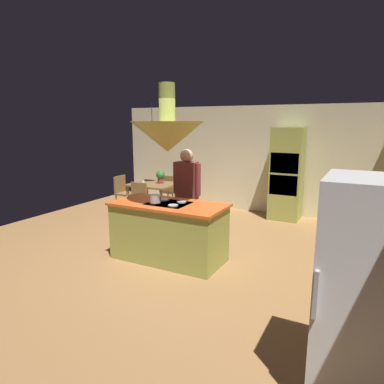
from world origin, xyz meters
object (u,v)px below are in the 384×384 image
at_px(chair_at_corner, 123,191).
at_px(canister_flour, 375,217).
at_px(potted_plant_on_table, 160,176).
at_px(cooking_pot_on_cooktop, 155,199).
at_px(canister_sugar, 375,212).
at_px(oven_tower, 287,174).
at_px(cup_on_table, 143,183).
at_px(person_at_island, 187,191).
at_px(refrigerator, 368,294).
at_px(kitchen_island, 169,231).
at_px(microwave_on_counter, 375,195).
at_px(chair_facing_island, 137,200).
at_px(dining_table, 154,188).
at_px(chair_by_back_wall, 168,189).

bearing_deg(chair_at_corner, canister_flour, -108.38).
bearing_deg(potted_plant_on_table, cooking_pot_on_cooktop, -58.90).
bearing_deg(canister_sugar, oven_tower, 122.15).
xyz_separation_m(cup_on_table, canister_sugar, (4.68, -1.40, 0.22)).
xyz_separation_m(person_at_island, chair_at_corner, (-2.54, 1.39, -0.48)).
relative_size(oven_tower, chair_at_corner, 2.36).
height_order(refrigerator, person_at_island, refrigerator).
distance_m(kitchen_island, microwave_on_counter, 3.23).
distance_m(cup_on_table, cooking_pot_on_cooktop, 2.62).
relative_size(kitchen_island, chair_at_corner, 2.06).
distance_m(chair_facing_island, microwave_on_counter, 4.57).
bearing_deg(chair_facing_island, cup_on_table, 107.02).
distance_m(dining_table, canister_sugar, 4.84).
relative_size(cup_on_table, canister_sugar, 0.44).
height_order(refrigerator, chair_by_back_wall, refrigerator).
bearing_deg(dining_table, oven_tower, 22.20).
distance_m(oven_tower, dining_table, 3.05).
distance_m(chair_by_back_wall, canister_flour, 5.19).
height_order(chair_by_back_wall, cooking_pot_on_cooktop, cooking_pot_on_cooktop).
bearing_deg(cooking_pot_on_cooktop, kitchen_island, 39.09).
bearing_deg(canister_flour, canister_sugar, 90.00).
height_order(oven_tower, chair_at_corner, oven_tower).
relative_size(kitchen_island, cup_on_table, 19.94).
xyz_separation_m(dining_table, person_at_island, (1.64, -1.39, 0.33)).
height_order(potted_plant_on_table, canister_sugar, canister_sugar).
xyz_separation_m(kitchen_island, microwave_on_counter, (2.84, 1.41, 0.60)).
distance_m(chair_facing_island, cooking_pot_on_cooktop, 2.25).
bearing_deg(oven_tower, canister_flour, -59.46).
bearing_deg(chair_facing_island, kitchen_island, -40.19).
height_order(kitchen_island, dining_table, kitchen_island).
relative_size(chair_by_back_wall, chair_at_corner, 1.00).
bearing_deg(oven_tower, chair_facing_island, -147.17).
xyz_separation_m(kitchen_island, cup_on_table, (-1.84, 1.88, 0.34)).
xyz_separation_m(refrigerator, cup_on_table, (-4.64, 3.58, -0.08)).
relative_size(canister_flour, cooking_pot_on_cooktop, 0.87).
distance_m(cup_on_table, canister_flour, 4.94).
bearing_deg(refrigerator, person_at_island, 139.89).
distance_m(canister_sugar, microwave_on_counter, 0.93).
distance_m(chair_by_back_wall, chair_at_corner, 1.11).
xyz_separation_m(oven_tower, chair_facing_island, (-2.80, -1.81, -0.53)).
xyz_separation_m(potted_plant_on_table, cup_on_table, (-0.28, -0.31, -0.12)).
relative_size(chair_facing_island, cooking_pot_on_cooktop, 4.83).
height_order(oven_tower, cooking_pot_on_cooktop, oven_tower).
bearing_deg(kitchen_island, microwave_on_counter, 26.36).
distance_m(oven_tower, cup_on_table, 3.24).
xyz_separation_m(person_at_island, canister_flour, (2.90, -0.41, 0.01)).
relative_size(chair_facing_island, chair_at_corner, 1.00).
relative_size(chair_facing_island, canister_sugar, 4.22).
relative_size(oven_tower, dining_table, 1.99).
bearing_deg(potted_plant_on_table, chair_at_corner, -175.01).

